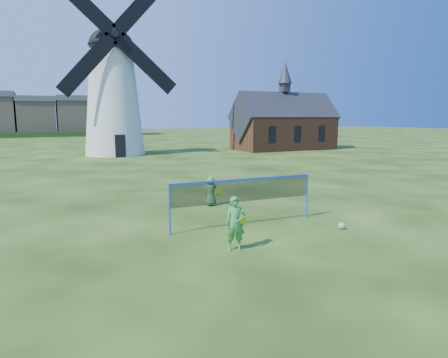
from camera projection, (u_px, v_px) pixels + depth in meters
name	position (u px, v px, depth m)	size (l,w,h in m)	color
ground	(225.00, 228.00, 12.68)	(220.00, 220.00, 0.00)	black
windmill	(113.00, 93.00, 36.45)	(10.86, 5.46, 15.98)	silver
chapel	(284.00, 125.00, 43.25)	(11.11, 5.39, 9.39)	brown
badminton_net	(244.00, 191.00, 12.79)	(5.05, 0.05, 1.55)	blue
player_girl	(235.00, 224.00, 10.45)	(0.73, 0.49, 1.46)	green
player_boy	(211.00, 191.00, 15.75)	(0.67, 0.45, 1.19)	#4F8F45
play_ball	(342.00, 226.00, 12.50)	(0.22, 0.22, 0.22)	green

